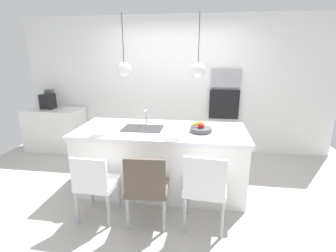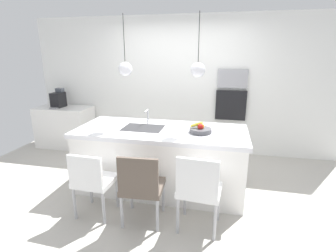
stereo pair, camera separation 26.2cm
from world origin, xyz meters
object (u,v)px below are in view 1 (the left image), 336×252
coffee_machine (48,101)px  oven (224,104)px  chair_far (205,187)px  microwave (226,78)px  chair_middle (147,186)px  chair_near (95,182)px  fruit_bowl (201,129)px

coffee_machine → oven: (3.46, 0.30, -0.03)m
chair_far → coffee_machine: bearing=145.6°
coffee_machine → microwave: (3.46, 0.30, 0.47)m
coffee_machine → chair_middle: bearing=-40.8°
chair_near → oven: bearing=56.6°
chair_near → coffee_machine: bearing=131.3°
coffee_machine → oven: oven is taller
chair_near → chair_far: 1.25m
fruit_bowl → chair_near: fruit_bowl is taller
coffee_machine → chair_far: coffee_machine is taller
fruit_bowl → microwave: (0.42, 1.63, 0.52)m
fruit_bowl → oven: size_ratio=0.53×
coffee_machine → chair_far: size_ratio=0.42×
coffee_machine → microwave: 3.50m
oven → chair_near: oven is taller
oven → chair_far: size_ratio=0.62×
coffee_machine → chair_far: bearing=-34.4°
oven → chair_near: (-1.59, -2.42, -0.49)m
coffee_machine → oven: 3.47m
coffee_machine → chair_middle: (2.47, -2.13, -0.51)m
fruit_bowl → chair_far: 0.90m
chair_near → chair_middle: chair_middle is taller
chair_near → chair_far: chair_far is taller
oven → chair_near: bearing=-123.4°
coffee_machine → chair_near: coffee_machine is taller
oven → chair_middle: oven is taller
microwave → chair_middle: (-0.99, -2.43, -0.98)m
microwave → chair_middle: size_ratio=0.62×
chair_far → fruit_bowl: bearing=95.2°
fruit_bowl → chair_near: (-1.18, -0.79, -0.46)m
fruit_bowl → chair_middle: bearing=-125.5°
oven → chair_middle: size_ratio=0.64×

